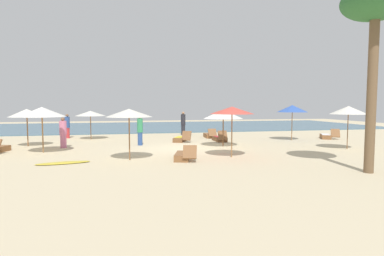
% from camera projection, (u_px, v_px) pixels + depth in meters
% --- Properties ---
extents(ground_plane, '(60.00, 60.00, 0.00)m').
position_uv_depth(ground_plane, '(179.00, 148.00, 17.14)').
color(ground_plane, beige).
extents(ocean_water, '(48.00, 16.00, 0.06)m').
position_uv_depth(ocean_water, '(152.00, 126.00, 33.71)').
color(ocean_water, '#476B7F').
rests_on(ocean_water, ground_plane).
extents(umbrella_0, '(2.26, 2.26, 2.27)m').
position_uv_depth(umbrella_0, '(42.00, 112.00, 15.36)').
color(umbrella_0, olive).
rests_on(umbrella_0, ground_plane).
extents(umbrella_1, '(2.01, 2.01, 2.35)m').
position_uv_depth(umbrella_1, '(292.00, 109.00, 20.77)').
color(umbrella_1, olive).
rests_on(umbrella_1, ground_plane).
extents(umbrella_2, '(1.96, 1.96, 2.14)m').
position_uv_depth(umbrella_2, '(27.00, 113.00, 17.73)').
color(umbrella_2, brown).
rests_on(umbrella_2, ground_plane).
extents(umbrella_3, '(1.90, 1.90, 2.31)m').
position_uv_depth(umbrella_3, '(348.00, 110.00, 16.54)').
color(umbrella_3, brown).
rests_on(umbrella_3, ground_plane).
extents(umbrella_4, '(2.22, 2.22, 2.08)m').
position_uv_depth(umbrella_4, '(223.00, 114.00, 17.67)').
color(umbrella_4, brown).
rests_on(umbrella_4, ground_plane).
extents(umbrella_5, '(1.98, 1.98, 2.29)m').
position_uv_depth(umbrella_5, '(232.00, 110.00, 14.02)').
color(umbrella_5, olive).
rests_on(umbrella_5, ground_plane).
extents(umbrella_6, '(2.01, 2.01, 1.96)m').
position_uv_depth(umbrella_6, '(90.00, 113.00, 21.28)').
color(umbrella_6, brown).
rests_on(umbrella_6, ground_plane).
extents(umbrella_8, '(1.97, 1.97, 2.20)m').
position_uv_depth(umbrella_8, '(129.00, 113.00, 13.30)').
color(umbrella_8, brown).
rests_on(umbrella_8, ground_plane).
extents(lounger_0, '(1.01, 1.79, 0.69)m').
position_uv_depth(lounger_0, '(183.00, 156.00, 13.51)').
color(lounger_0, brown).
rests_on(lounger_0, ground_plane).
extents(lounger_1, '(0.71, 1.74, 0.68)m').
position_uv_depth(lounger_1, '(209.00, 135.00, 22.56)').
color(lounger_1, brown).
rests_on(lounger_1, ground_plane).
extents(lounger_2, '(1.22, 1.75, 0.72)m').
position_uv_depth(lounger_2, '(181.00, 139.00, 20.14)').
color(lounger_2, brown).
rests_on(lounger_2, ground_plane).
extents(lounger_3, '(1.30, 1.75, 0.71)m').
position_uv_depth(lounger_3, '(326.00, 136.00, 21.91)').
color(lounger_3, brown).
rests_on(lounger_3, ground_plane).
extents(lounger_4, '(0.62, 1.64, 0.75)m').
position_uv_depth(lounger_4, '(220.00, 139.00, 20.30)').
color(lounger_4, brown).
rests_on(lounger_4, ground_plane).
extents(person_0, '(0.50, 0.50, 1.69)m').
position_uv_depth(person_0, '(63.00, 133.00, 17.16)').
color(person_0, '#D17299').
rests_on(person_0, ground_plane).
extents(person_1, '(0.41, 0.41, 1.84)m').
position_uv_depth(person_1, '(183.00, 123.00, 24.52)').
color(person_1, '#26262D').
rests_on(person_1, ground_plane).
extents(person_2, '(0.36, 0.36, 1.72)m').
position_uv_depth(person_2, '(67.00, 126.00, 22.14)').
color(person_2, '#BF3338').
rests_on(person_2, ground_plane).
extents(person_3, '(0.45, 0.45, 1.78)m').
position_uv_depth(person_3, '(140.00, 130.00, 18.26)').
color(person_3, '#2D4C8C').
rests_on(person_3, ground_plane).
extents(palm_0, '(2.24, 2.24, 6.45)m').
position_uv_depth(palm_0, '(375.00, 10.00, 10.53)').
color(palm_0, brown).
rests_on(palm_0, ground_plane).
extents(surfboard, '(2.14, 0.89, 0.07)m').
position_uv_depth(surfboard, '(63.00, 163.00, 12.60)').
color(surfboard, gold).
rests_on(surfboard, ground_plane).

